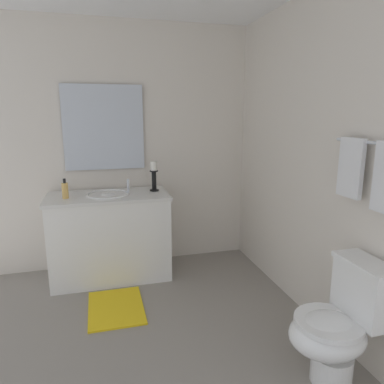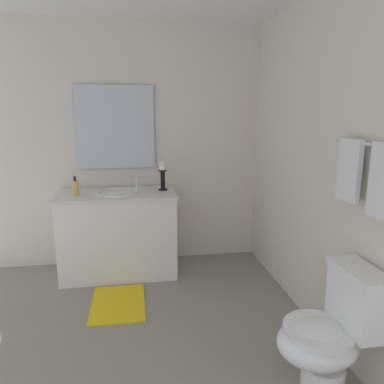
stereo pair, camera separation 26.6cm
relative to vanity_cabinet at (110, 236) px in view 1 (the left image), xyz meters
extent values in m
cube|color=gray|center=(1.26, 0.06, -0.42)|extent=(3.16, 2.88, 0.02)
cube|color=silver|center=(1.26, 1.50, 0.81)|extent=(3.16, 0.04, 2.45)
cube|color=silver|center=(-0.33, 0.06, 0.81)|extent=(0.04, 2.88, 2.45)
cube|color=white|center=(0.00, 0.00, -0.02)|extent=(0.55, 1.09, 0.79)
cube|color=silver|center=(0.00, 0.00, 0.40)|extent=(0.58, 1.12, 0.03)
sphere|color=black|center=(-0.10, -0.56, 0.02)|extent=(0.02, 0.02, 0.02)
sphere|color=black|center=(0.10, -0.56, 0.02)|extent=(0.02, 0.02, 0.02)
ellipsoid|color=white|center=(0.00, 0.00, 0.36)|extent=(0.38, 0.30, 0.11)
torus|color=white|center=(0.00, 0.00, 0.41)|extent=(0.40, 0.40, 0.02)
cylinder|color=silver|center=(0.00, 0.19, 0.48)|extent=(0.02, 0.02, 0.14)
cube|color=silver|center=(-0.28, 0.00, 1.02)|extent=(0.02, 0.77, 0.82)
cylinder|color=black|center=(-0.06, 0.45, 0.42)|extent=(0.09, 0.09, 0.01)
cylinder|color=black|center=(-0.06, 0.45, 0.51)|extent=(0.04, 0.04, 0.19)
cylinder|color=black|center=(-0.06, 0.45, 0.61)|extent=(0.08, 0.08, 0.01)
cylinder|color=white|center=(-0.06, 0.45, 0.66)|extent=(0.06, 0.06, 0.08)
cylinder|color=#E5B259|center=(0.05, -0.37, 0.48)|extent=(0.06, 0.06, 0.14)
cylinder|color=black|center=(0.05, -0.37, 0.57)|extent=(0.02, 0.02, 0.04)
cylinder|color=white|center=(1.78, 1.20, -0.32)|extent=(0.24, 0.24, 0.18)
ellipsoid|color=white|center=(1.78, 1.15, -0.09)|extent=(0.38, 0.46, 0.24)
cylinder|color=white|center=(1.78, 1.15, -0.01)|extent=(0.39, 0.39, 0.03)
cube|color=white|center=(1.78, 1.37, 0.15)|extent=(0.36, 0.17, 0.32)
cube|color=white|center=(1.78, 1.37, 0.32)|extent=(0.38, 0.19, 0.03)
cylinder|color=silver|center=(1.68, 1.44, 1.00)|extent=(0.68, 0.02, 0.02)
cube|color=white|center=(1.51, 1.42, 0.83)|extent=(0.20, 0.03, 0.37)
cube|color=yellow|center=(0.62, 0.00, -0.40)|extent=(0.60, 0.44, 0.02)
camera|label=1|loc=(3.32, -0.08, 1.16)|focal=33.00mm
camera|label=2|loc=(3.38, 0.18, 1.16)|focal=33.00mm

